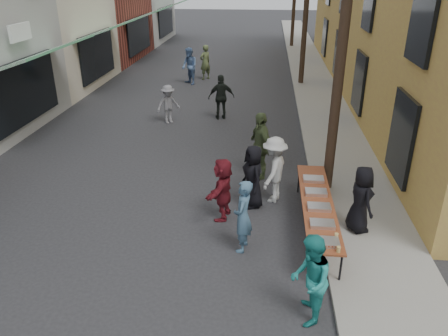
% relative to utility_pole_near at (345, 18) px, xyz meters
% --- Properties ---
extents(ground, '(120.00, 120.00, 0.00)m').
position_rel_utility_pole_near_xyz_m(ground, '(-4.30, -3.00, -4.50)').
color(ground, '#28282B').
rests_on(ground, ground).
extents(sidewalk, '(2.20, 60.00, 0.10)m').
position_rel_utility_pole_near_xyz_m(sidewalk, '(0.70, 12.00, -4.45)').
color(sidewalk, gray).
rests_on(sidewalk, ground).
extents(utility_pole_near, '(0.26, 0.26, 9.00)m').
position_rel_utility_pole_near_xyz_m(utility_pole_near, '(0.00, 0.00, 0.00)').
color(utility_pole_near, '#2D2116').
rests_on(utility_pole_near, ground).
extents(serving_table, '(0.70, 4.00, 0.75)m').
position_rel_utility_pole_near_xyz_m(serving_table, '(-0.50, -2.10, -3.79)').
color(serving_table, brown).
rests_on(serving_table, ground).
extents(catering_tray_sausage, '(0.50, 0.33, 0.08)m').
position_rel_utility_pole_near_xyz_m(catering_tray_sausage, '(-0.50, -3.75, -3.71)').
color(catering_tray_sausage, maroon).
rests_on(catering_tray_sausage, serving_table).
extents(catering_tray_foil_b, '(0.50, 0.33, 0.08)m').
position_rel_utility_pole_near_xyz_m(catering_tray_foil_b, '(-0.50, -3.10, -3.71)').
color(catering_tray_foil_b, '#B2B2B7').
rests_on(catering_tray_foil_b, serving_table).
extents(catering_tray_buns, '(0.50, 0.33, 0.08)m').
position_rel_utility_pole_near_xyz_m(catering_tray_buns, '(-0.50, -2.40, -3.71)').
color(catering_tray_buns, tan).
rests_on(catering_tray_buns, serving_table).
extents(catering_tray_foil_d, '(0.50, 0.33, 0.08)m').
position_rel_utility_pole_near_xyz_m(catering_tray_foil_d, '(-0.50, -1.70, -3.71)').
color(catering_tray_foil_d, '#B2B2B7').
rests_on(catering_tray_foil_d, serving_table).
extents(catering_tray_buns_end, '(0.50, 0.33, 0.08)m').
position_rel_utility_pole_near_xyz_m(catering_tray_buns_end, '(-0.50, -1.00, -3.71)').
color(catering_tray_buns_end, tan).
rests_on(catering_tray_buns_end, serving_table).
extents(condiment_jar_a, '(0.07, 0.07, 0.08)m').
position_rel_utility_pole_near_xyz_m(condiment_jar_a, '(-0.72, -4.05, -3.71)').
color(condiment_jar_a, '#A57F26').
rests_on(condiment_jar_a, serving_table).
extents(condiment_jar_b, '(0.07, 0.07, 0.08)m').
position_rel_utility_pole_near_xyz_m(condiment_jar_b, '(-0.72, -3.95, -3.71)').
color(condiment_jar_b, '#A57F26').
rests_on(condiment_jar_b, serving_table).
extents(condiment_jar_c, '(0.07, 0.07, 0.08)m').
position_rel_utility_pole_near_xyz_m(condiment_jar_c, '(-0.72, -3.85, -3.71)').
color(condiment_jar_c, '#A57F26').
rests_on(condiment_jar_c, serving_table).
extents(cup_stack, '(0.08, 0.08, 0.12)m').
position_rel_utility_pole_near_xyz_m(cup_stack, '(-0.30, -4.00, -3.69)').
color(cup_stack, tan).
rests_on(cup_stack, serving_table).
extents(guest_front_a, '(0.80, 0.94, 1.64)m').
position_rel_utility_pole_near_xyz_m(guest_front_a, '(-2.00, -1.06, -3.68)').
color(guest_front_a, black).
rests_on(guest_front_a, ground).
extents(guest_front_b, '(0.47, 0.64, 1.63)m').
position_rel_utility_pole_near_xyz_m(guest_front_b, '(-2.14, -3.00, -3.69)').
color(guest_front_b, '#426580').
rests_on(guest_front_b, ground).
extents(guest_front_c, '(0.68, 0.84, 1.67)m').
position_rel_utility_pole_near_xyz_m(guest_front_c, '(-0.90, -4.97, -3.67)').
color(guest_front_c, teal).
rests_on(guest_front_c, ground).
extents(guest_front_d, '(0.98, 1.28, 1.75)m').
position_rel_utility_pole_near_xyz_m(guest_front_d, '(-1.48, -0.74, -3.63)').
color(guest_front_d, beige).
rests_on(guest_front_d, ground).
extents(guest_front_e, '(0.92, 1.24, 1.96)m').
position_rel_utility_pole_near_xyz_m(guest_front_e, '(-1.87, 0.63, -3.52)').
color(guest_front_e, '#4D5E36').
rests_on(guest_front_e, ground).
extents(guest_queue_back, '(0.69, 1.49, 1.55)m').
position_rel_utility_pole_near_xyz_m(guest_queue_back, '(-2.69, -1.72, -3.73)').
color(guest_queue_back, maroon).
rests_on(guest_queue_back, ground).
extents(server, '(0.71, 0.88, 1.56)m').
position_rel_utility_pole_near_xyz_m(server, '(0.43, -2.12, -3.62)').
color(server, black).
rests_on(server, sidewalk).
extents(passerby_left, '(1.11, 1.02, 1.50)m').
position_rel_utility_pole_near_xyz_m(passerby_left, '(-5.53, 5.19, -3.75)').
color(passerby_left, slate).
rests_on(passerby_left, ground).
extents(passerby_mid, '(1.12, 0.69, 1.78)m').
position_rel_utility_pole_near_xyz_m(passerby_mid, '(-3.53, 5.91, -3.61)').
color(passerby_mid, black).
rests_on(passerby_mid, ground).
extents(passerby_right, '(0.78, 0.79, 1.84)m').
position_rel_utility_pole_near_xyz_m(passerby_right, '(-5.12, 12.66, -3.58)').
color(passerby_right, '#515F37').
rests_on(passerby_right, ground).
extents(passerby_far, '(1.13, 1.15, 1.87)m').
position_rel_utility_pole_near_xyz_m(passerby_far, '(-5.78, 11.48, -3.56)').
color(passerby_far, '#5574A6').
rests_on(passerby_far, ground).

